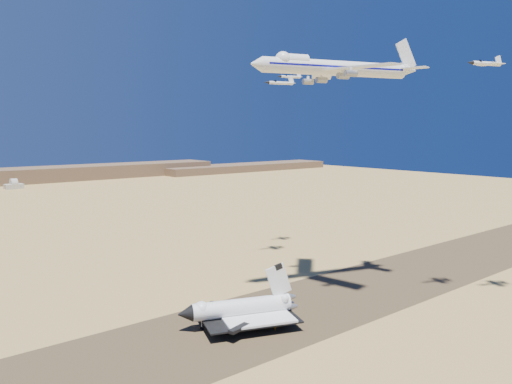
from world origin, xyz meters
TOP-DOWN VIEW (x-y plane):
  - ground at (0.00, 0.00)m, footprint 1200.00×1200.00m
  - runway at (0.00, 0.00)m, footprint 600.00×50.00m
  - ridgeline at (65.32, 527.31)m, footprint 960.00×90.00m
  - shuttle at (-3.94, 1.21)m, footprint 41.70×34.23m
  - carrier_747 at (41.45, 3.71)m, footprint 71.23×52.98m
  - crew_a at (1.88, -9.73)m, footprint 0.60×0.74m
  - crew_b at (1.04, -5.99)m, footprint 0.56×0.88m
  - crew_c at (3.66, -8.19)m, footprint 0.96×1.11m
  - chase_jet_a at (75.91, -38.41)m, footprint 15.17×8.91m
  - chase_jet_e at (60.87, 53.67)m, footprint 15.83×9.15m
  - chase_jet_f at (80.26, 67.46)m, footprint 13.74×7.98m

SIDE VIEW (x-z plane):
  - ground at x=0.00m, z-range 0.00..0.00m
  - runway at x=0.00m, z-range 0.00..0.06m
  - crew_c at x=3.66m, z-range 0.06..1.75m
  - crew_b at x=1.04m, z-range 0.06..1.79m
  - crew_a at x=1.88m, z-range 0.06..1.81m
  - shuttle at x=-3.94m, z-range -4.69..15.59m
  - ridgeline at x=65.32m, z-range -1.37..16.63m
  - chase_jet_e at x=60.87m, z-range 85.75..89.78m
  - carrier_747 at x=41.45m, z-range 79.67..97.54m
  - chase_jet_a at x=75.91m, z-range 86.92..90.80m
  - chase_jet_f at x=80.26m, z-range 91.31..94.81m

